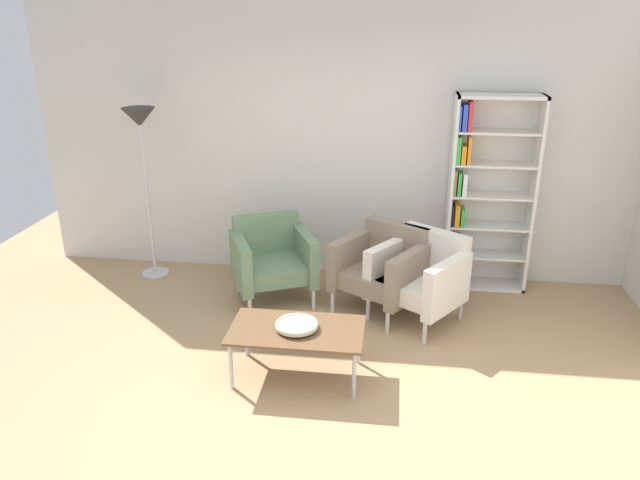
# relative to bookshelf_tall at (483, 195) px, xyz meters

# --- Properties ---
(ground_plane) EXTENTS (8.32, 8.32, 0.00)m
(ground_plane) POSITION_rel_bookshelf_tall_xyz_m (-1.33, -2.25, -0.95)
(ground_plane) COLOR tan
(plaster_back_panel) EXTENTS (6.40, 0.12, 2.90)m
(plaster_back_panel) POSITION_rel_bookshelf_tall_xyz_m (-1.33, 0.21, 0.50)
(plaster_back_panel) COLOR silver
(plaster_back_panel) RESTS_ON ground_plane
(bookshelf_tall) EXTENTS (0.80, 0.30, 1.90)m
(bookshelf_tall) POSITION_rel_bookshelf_tall_xyz_m (0.00, 0.00, 0.00)
(bookshelf_tall) COLOR silver
(bookshelf_tall) RESTS_ON ground_plane
(coffee_table_low) EXTENTS (1.00, 0.56, 0.40)m
(coffee_table_low) POSITION_rel_bookshelf_tall_xyz_m (-1.53, -1.84, -0.58)
(coffee_table_low) COLOR brown
(coffee_table_low) RESTS_ON ground_plane
(decorative_bowl) EXTENTS (0.32, 0.32, 0.05)m
(decorative_bowl) POSITION_rel_bookshelf_tall_xyz_m (-1.53, -1.84, -0.51)
(decorative_bowl) COLOR beige
(decorative_bowl) RESTS_ON coffee_table_low
(armchair_by_bookshelf) EXTENTS (0.92, 0.89, 0.78)m
(armchair_by_bookshelf) POSITION_rel_bookshelf_tall_xyz_m (-1.97, -0.57, -0.53)
(armchair_by_bookshelf) COLOR slate
(armchair_by_bookshelf) RESTS_ON ground_plane
(armchair_near_window) EXTENTS (0.94, 0.92, 0.78)m
(armchair_near_window) POSITION_rel_bookshelf_tall_xyz_m (-0.93, -0.65, -0.53)
(armchair_near_window) COLOR gray
(armchair_near_window) RESTS_ON ground_plane
(armchair_corner_red) EXTENTS (0.95, 0.93, 0.78)m
(armchair_corner_red) POSITION_rel_bookshelf_tall_xyz_m (-0.59, -0.79, -0.53)
(armchair_corner_red) COLOR white
(armchair_corner_red) RESTS_ON ground_plane
(floor_lamp_torchiere) EXTENTS (0.32, 0.32, 1.74)m
(floor_lamp_torchiere) POSITION_rel_bookshelf_tall_xyz_m (-3.32, -0.19, 0.50)
(floor_lamp_torchiere) COLOR silver
(floor_lamp_torchiere) RESTS_ON ground_plane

